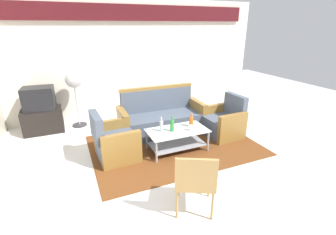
% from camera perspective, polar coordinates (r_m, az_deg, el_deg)
% --- Properties ---
extents(ground_plane, '(14.00, 14.00, 0.00)m').
position_cam_1_polar(ground_plane, '(4.16, 7.13, -11.16)').
color(ground_plane, white).
extents(wall_back, '(6.52, 0.19, 2.80)m').
position_cam_1_polar(wall_back, '(6.37, -6.55, 14.38)').
color(wall_back, silver).
rests_on(wall_back, ground).
extents(rug, '(3.12, 2.17, 0.01)m').
position_cam_1_polar(rug, '(4.75, 1.50, -6.57)').
color(rug, brown).
rests_on(rug, ground).
extents(couch, '(1.81, 0.77, 0.96)m').
position_cam_1_polar(couch, '(5.20, -1.57, -0.26)').
color(couch, '#4C5666').
rests_on(couch, rug).
extents(armchair_left, '(0.74, 0.79, 0.85)m').
position_cam_1_polar(armchair_left, '(4.32, -12.51, -5.85)').
color(armchair_left, '#4C5666').
rests_on(armchair_left, rug).
extents(armchair_right, '(0.73, 0.79, 0.85)m').
position_cam_1_polar(armchair_right, '(5.19, 12.97, -1.19)').
color(armchair_right, '#4C5666').
rests_on(armchair_right, rug).
extents(coffee_table, '(1.10, 0.60, 0.40)m').
position_cam_1_polar(coffee_table, '(4.47, 2.18, -4.62)').
color(coffee_table, silver).
rests_on(coffee_table, rug).
extents(bottle_clear, '(0.06, 0.06, 0.28)m').
position_cam_1_polar(bottle_clear, '(4.33, -1.57, -1.98)').
color(bottle_clear, silver).
rests_on(bottle_clear, coffee_table).
extents(bottle_green, '(0.07, 0.07, 0.29)m').
position_cam_1_polar(bottle_green, '(4.33, 0.98, -1.85)').
color(bottle_green, '#2D8C38').
rests_on(bottle_green, coffee_table).
extents(bottle_orange, '(0.08, 0.08, 0.27)m').
position_cam_1_polar(bottle_orange, '(4.55, 5.51, -0.92)').
color(bottle_orange, '#D85919').
rests_on(bottle_orange, coffee_table).
extents(cup, '(0.08, 0.08, 0.10)m').
position_cam_1_polar(cup, '(4.39, 5.37, -2.46)').
color(cup, silver).
rests_on(cup, coffee_table).
extents(tv_stand, '(0.80, 0.50, 0.52)m').
position_cam_1_polar(tv_stand, '(5.91, -27.41, -0.62)').
color(tv_stand, black).
rests_on(tv_stand, ground).
extents(television, '(0.63, 0.49, 0.48)m').
position_cam_1_polar(television, '(5.77, -28.23, 4.01)').
color(television, black).
rests_on(television, tv_stand).
extents(pedestal_fan, '(0.36, 0.36, 1.27)m').
position_cam_1_polar(pedestal_fan, '(5.73, -21.36, 7.62)').
color(pedestal_fan, '#2D2D33').
rests_on(pedestal_fan, ground).
extents(wicker_chair, '(0.65, 0.65, 0.84)m').
position_cam_1_polar(wicker_chair, '(2.98, 6.43, -14.16)').
color(wicker_chair, '#AD844C').
rests_on(wicker_chair, ground).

